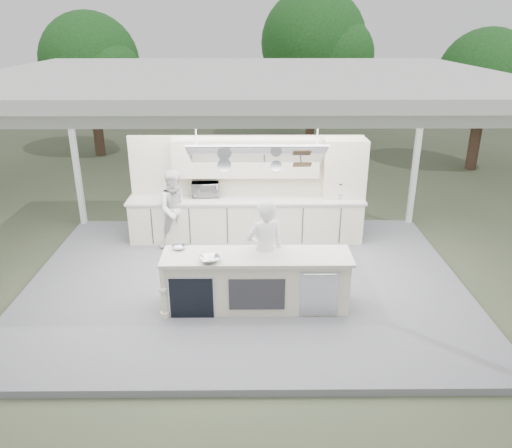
{
  "coord_description": "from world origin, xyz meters",
  "views": [
    {
      "loc": [
        0.12,
        -8.23,
        4.59
      ],
      "look_at": [
        0.2,
        0.4,
        1.09
      ],
      "focal_mm": 35.0,
      "sensor_mm": 36.0,
      "label": 1
    }
  ],
  "objects_px": {
    "head_chef": "(265,252)",
    "sous_chef": "(176,209)",
    "demo_island": "(255,281)",
    "back_counter": "(246,219)"
  },
  "relations": [
    {
      "from": "head_chef",
      "to": "demo_island",
      "type": "bearing_deg",
      "value": 33.7
    },
    {
      "from": "back_counter",
      "to": "sous_chef",
      "type": "height_order",
      "value": "sous_chef"
    },
    {
      "from": "demo_island",
      "to": "head_chef",
      "type": "relative_size",
      "value": 1.7
    },
    {
      "from": "demo_island",
      "to": "head_chef",
      "type": "height_order",
      "value": "head_chef"
    },
    {
      "from": "demo_island",
      "to": "sous_chef",
      "type": "relative_size",
      "value": 1.86
    },
    {
      "from": "head_chef",
      "to": "sous_chef",
      "type": "bearing_deg",
      "value": -70.89
    },
    {
      "from": "demo_island",
      "to": "head_chef",
      "type": "xyz_separation_m",
      "value": [
        0.16,
        0.21,
        0.44
      ]
    },
    {
      "from": "demo_island",
      "to": "head_chef",
      "type": "distance_m",
      "value": 0.51
    },
    {
      "from": "head_chef",
      "to": "sous_chef",
      "type": "relative_size",
      "value": 1.09
    },
    {
      "from": "head_chef",
      "to": "sous_chef",
      "type": "xyz_separation_m",
      "value": [
        -1.8,
        2.25,
        -0.08
      ]
    }
  ]
}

